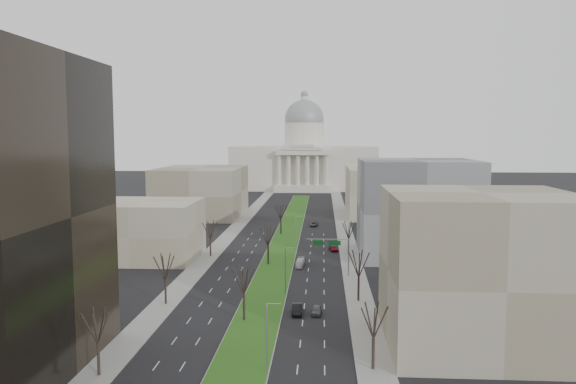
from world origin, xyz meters
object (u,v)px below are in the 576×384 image
at_px(car_grey_near, 317,310).
at_px(car_black, 297,309).
at_px(car_red, 333,248).
at_px(box_van, 300,263).
at_px(car_grey_far, 314,224).

distance_m(car_grey_near, car_black, 3.30).
height_order(car_black, car_red, car_black).
bearing_deg(box_van, car_red, 68.51).
height_order(car_black, car_grey_far, car_black).
xyz_separation_m(car_grey_near, car_red, (3.77, 52.28, -0.02)).
distance_m(car_grey_near, car_red, 52.42).
bearing_deg(car_black, car_red, 80.70).
relative_size(car_grey_near, car_grey_far, 0.84).
bearing_deg(car_grey_near, car_grey_far, 95.11).
height_order(car_red, box_van, box_van).
relative_size(car_grey_far, box_van, 0.76).
relative_size(car_black, car_red, 1.06).
xyz_separation_m(car_grey_near, box_van, (-4.23, 34.57, 0.19)).
distance_m(car_grey_far, box_van, 57.43).
xyz_separation_m(car_black, car_grey_far, (1.30, 91.86, -0.14)).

